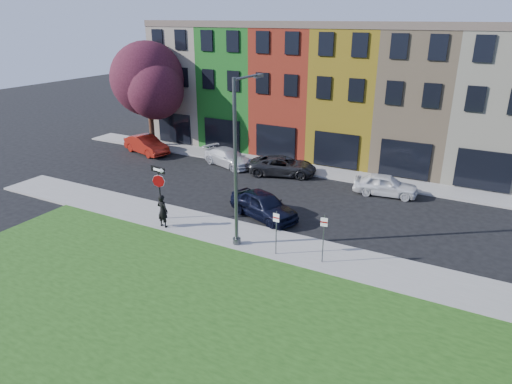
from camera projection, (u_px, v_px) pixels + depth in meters
The scene contains 15 objects.
ground at pixel (219, 265), 21.21m from camera, with size 120.00×120.00×0.00m, color black.
sidewalk_near at pixel (285, 247), 22.76m from camera, with size 40.00×3.00×0.12m, color gray.
sidewalk_far at pixel (292, 167), 34.82m from camera, with size 40.00×2.40×0.12m, color gray.
rowhouse_block at pixel (330, 91), 37.89m from camera, with size 30.00×10.12×10.00m.
stop_sign at pixel (159, 182), 25.02m from camera, with size 1.05×0.17×3.08m.
man at pixel (163, 211), 24.51m from camera, with size 0.70×0.48×1.84m, color black.
sedan_near at pixel (264, 205), 25.98m from camera, with size 4.83×3.28×1.53m, color black.
parked_car_red at pixel (146, 145), 38.17m from camera, with size 4.83×2.76×1.51m, color maroon.
parked_car_silver at pixel (228, 157), 35.10m from camera, with size 4.84×3.06×1.31m, color silver.
parked_car_dark at pixel (283, 166), 33.05m from camera, with size 5.28×3.61×1.34m, color black.
parked_car_white at pixel (386, 185), 29.29m from camera, with size 4.20×2.11×1.37m, color white.
street_lamp at pixel (238, 164), 21.63m from camera, with size 0.43×2.58×8.19m.
parking_sign_a at pixel (276, 228), 21.47m from camera, with size 0.32×0.09×2.23m.
parking_sign_b at pixel (324, 234), 20.70m from camera, with size 0.32×0.11×2.39m.
tree_purple at pixel (149, 81), 38.48m from camera, with size 7.44×6.51×8.86m.
Camera 1 is at (10.35, -15.49, 10.83)m, focal length 32.00 mm.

